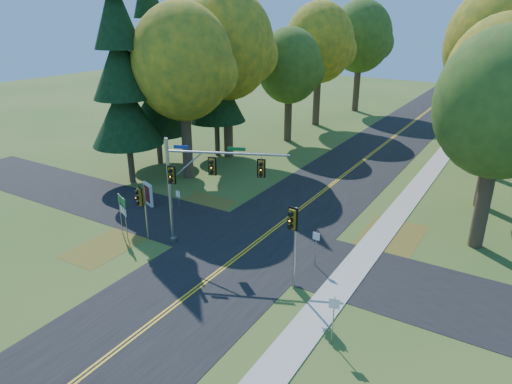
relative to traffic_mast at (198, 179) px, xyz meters
The scene contains 29 objects.
ground 5.07m from the traffic_mast, ahead, with size 160.00×160.00×0.00m, color #2E561E.
road_main 5.06m from the traffic_mast, ahead, with size 8.00×160.00×0.02m, color black.
road_cross 5.35m from the traffic_mast, 32.25° to the left, with size 60.00×6.00×0.02m, color black.
centerline_left 4.99m from the traffic_mast, ahead, with size 0.10×160.00×0.01m, color gold.
centerline_right 5.10m from the traffic_mast, ahead, with size 0.10×160.00×0.01m, color gold.
sidewalk_east 9.93m from the traffic_mast, ahead, with size 1.60×160.00×0.06m, color #9E998E.
leaf_patch_w_near 6.76m from the traffic_mast, 134.58° to the left, with size 4.00×6.00×0.00m, color brown.
leaf_patch_e 11.96m from the traffic_mast, 30.99° to the left, with size 3.50×8.00×0.00m, color brown.
leaf_patch_w_far 7.10m from the traffic_mast, 145.48° to the right, with size 3.00×5.00×0.00m, color brown.
tree_w_a 13.44m from the traffic_mast, 132.35° to the left, with size 8.00×8.00×14.15m.
tree_e_a 17.25m from the traffic_mast, 30.73° to the left, with size 7.20×7.20×12.73m.
tree_w_b 19.37m from the traffic_mast, 119.09° to the left, with size 8.60×8.60×15.38m.
tree_e_b 21.13m from the traffic_mast, 48.10° to the left, with size 7.60×7.60×13.33m.
tree_w_c 25.43m from the traffic_mast, 105.56° to the left, with size 6.80×6.80×11.91m.
tree_e_c 27.42m from the traffic_mast, 61.61° to the left, with size 8.80×8.80×15.79m.
tree_w_d 34.21m from the traffic_mast, 102.55° to the left, with size 8.20×8.20×14.56m.
tree_e_d 35.02m from the traffic_mast, 69.72° to the left, with size 7.00×7.00×12.32m.
tree_w_e 44.66m from the traffic_mast, 97.96° to the left, with size 8.40×8.40×14.97m.
pine_a 13.96m from the traffic_mast, 153.79° to the left, with size 5.60×5.60×19.48m.
pine_b 17.49m from the traffic_mast, 140.82° to the left, with size 5.60×5.60×17.31m.
pine_c 19.56m from the traffic_mast, 122.93° to the left, with size 5.60×5.60×20.56m.
traffic_mast is the anchor object (origin of this frame).
east_signal_pole 7.18m from the traffic_mast, 12.56° to the right, with size 0.53×0.61×4.59m.
ped_signal_pole 3.97m from the traffic_mast, 157.54° to the right, with size 0.52×0.63×3.49m.
route_sign_cluster 5.49m from the traffic_mast, 159.73° to the right, with size 1.19×0.56×2.77m.
info_kiosk 8.24m from the traffic_mast, 158.49° to the left, with size 1.21×0.62×1.71m.
reg_sign_e_north 7.63m from the traffic_mast, 10.15° to the left, with size 0.40×0.06×2.12m.
reg_sign_e_south 11.45m from the traffic_mast, 22.42° to the right, with size 0.43×0.16×2.32m.
reg_sign_w 5.00m from the traffic_mast, 148.97° to the left, with size 0.40×0.10×2.09m.
Camera 1 is at (12.98, -19.15, 13.17)m, focal length 32.00 mm.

